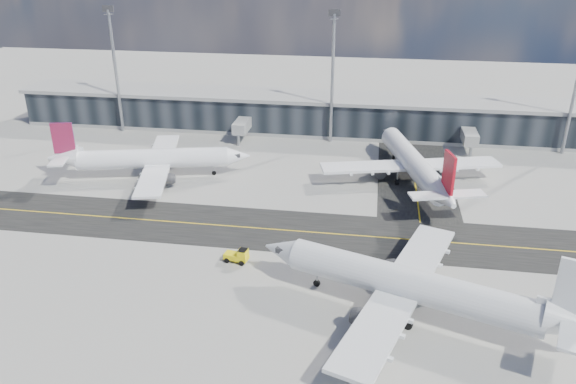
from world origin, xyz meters
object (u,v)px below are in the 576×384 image
airliner_redtail (414,164)px  airliner_near (415,286)px  baggage_tug (238,256)px  airliner_af (150,159)px  service_van (422,173)px

airliner_redtail → airliner_near: size_ratio=0.99×
airliner_near → baggage_tug: 25.55m
airliner_af → airliner_redtail: airliner_redtail is taller
airliner_near → service_van: (3.87, 45.48, -3.36)m
service_van → airliner_af: bearing=178.6°
airliner_af → airliner_redtail: bearing=81.9°
airliner_redtail → airliner_af: bearing=170.6°
baggage_tug → airliner_redtail: bearing=151.9°
airliner_redtail → baggage_tug: size_ratio=10.96×
service_van → airliner_near: bearing=-105.9°
airliner_redtail → baggage_tug: 41.90m
airliner_af → airliner_near: size_ratio=0.94×
airliner_af → airliner_redtail: (49.68, 4.80, 0.22)m
airliner_af → baggage_tug: size_ratio=10.39×
airliner_redtail → service_van: bearing=47.1°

